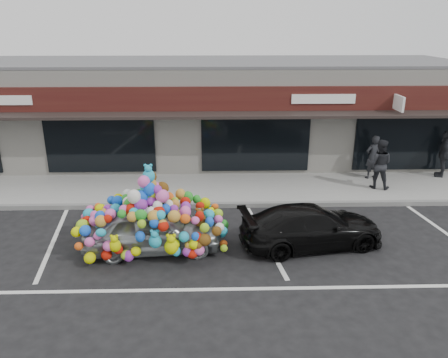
{
  "coord_description": "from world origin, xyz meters",
  "views": [
    {
      "loc": [
        1.34,
        -10.96,
        5.82
      ],
      "look_at": [
        1.67,
        1.4,
        1.4
      ],
      "focal_mm": 35.0,
      "sensor_mm": 36.0,
      "label": 1
    }
  ],
  "objects_px": {
    "pedestrian_a": "(373,157)",
    "pedestrian_c": "(444,154)",
    "pedestrian_b": "(379,164)",
    "black_sedan": "(312,226)",
    "toy_car": "(152,223)"
  },
  "relations": [
    {
      "from": "pedestrian_a",
      "to": "pedestrian_c",
      "type": "distance_m",
      "value": 2.81
    },
    {
      "from": "pedestrian_a",
      "to": "pedestrian_c",
      "type": "bearing_deg",
      "value": 164.32
    },
    {
      "from": "pedestrian_a",
      "to": "pedestrian_c",
      "type": "height_order",
      "value": "pedestrian_c"
    },
    {
      "from": "toy_car",
      "to": "pedestrian_b",
      "type": "relative_size",
      "value": 2.27
    },
    {
      "from": "pedestrian_a",
      "to": "pedestrian_b",
      "type": "bearing_deg",
      "value": 63.9
    },
    {
      "from": "black_sedan",
      "to": "pedestrian_a",
      "type": "height_order",
      "value": "pedestrian_a"
    },
    {
      "from": "toy_car",
      "to": "black_sedan",
      "type": "height_order",
      "value": "toy_car"
    },
    {
      "from": "black_sedan",
      "to": "pedestrian_b",
      "type": "bearing_deg",
      "value": -49.38
    },
    {
      "from": "black_sedan",
      "to": "pedestrian_b",
      "type": "relative_size",
      "value": 2.18
    },
    {
      "from": "pedestrian_b",
      "to": "pedestrian_c",
      "type": "xyz_separation_m",
      "value": [
        2.95,
        1.19,
        0.01
      ]
    },
    {
      "from": "toy_car",
      "to": "pedestrian_c",
      "type": "xyz_separation_m",
      "value": [
        10.56,
        5.34,
        0.28
      ]
    },
    {
      "from": "pedestrian_a",
      "to": "black_sedan",
      "type": "bearing_deg",
      "value": 37.74
    },
    {
      "from": "pedestrian_a",
      "to": "pedestrian_b",
      "type": "distance_m",
      "value": 1.07
    },
    {
      "from": "toy_car",
      "to": "pedestrian_b",
      "type": "xyz_separation_m",
      "value": [
        7.61,
        4.15,
        0.27
      ]
    },
    {
      "from": "toy_car",
      "to": "pedestrian_c",
      "type": "height_order",
      "value": "toy_car"
    }
  ]
}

